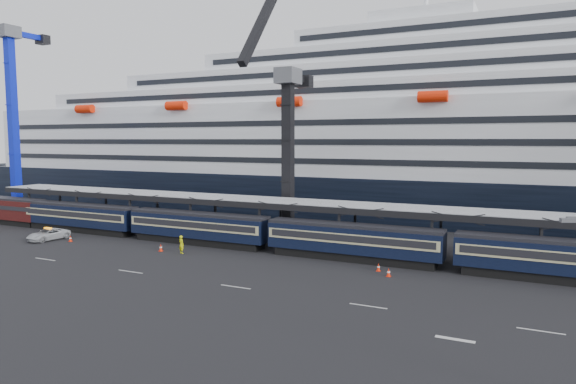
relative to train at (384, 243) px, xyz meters
name	(u,v)px	position (x,y,z in m)	size (l,w,h in m)	color
ground	(406,295)	(4.65, -10.00, -2.20)	(260.00, 260.00, 0.00)	black
lane_markings	(510,333)	(12.80, -15.23, -2.19)	(111.00, 4.27, 0.02)	beige
train	(384,243)	(0.00, 0.00, 0.00)	(133.05, 3.00, 4.05)	black
canopy	(437,211)	(4.65, 4.00, 3.05)	(130.00, 6.25, 5.53)	gray
cruise_ship	(466,143)	(3.57, 35.99, 10.14)	(214.09, 28.84, 34.00)	black
crane_blue	(10,108)	(-67.35, 7.55, 16.03)	(4.50, 19.91, 52.01)	#4E5055
crane_dark_near	(287,147)	(-15.35, 8.59, 9.73)	(4.50, 17.75, 35.08)	#4E5055
pickup_truck	(48,234)	(-42.17, -6.36, -1.46)	(2.44, 5.30, 1.47)	#B8BBC0
worker	(181,244)	(-21.87, -5.27, -1.17)	(0.75, 0.49, 2.07)	#E2E60C
traffic_cone_a	(70,238)	(-38.84, -5.82, -1.80)	(0.41, 0.41, 0.81)	#FF2708
traffic_cone_b	(161,248)	(-24.77, -5.36, -1.77)	(0.43, 0.43, 0.87)	#FF2708
traffic_cone_c	(378,267)	(0.41, -3.23, -1.81)	(0.40, 0.40, 0.79)	#FF2708
traffic_cone_d	(389,272)	(1.83, -4.79, -1.79)	(0.42, 0.42, 0.83)	#FF2708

